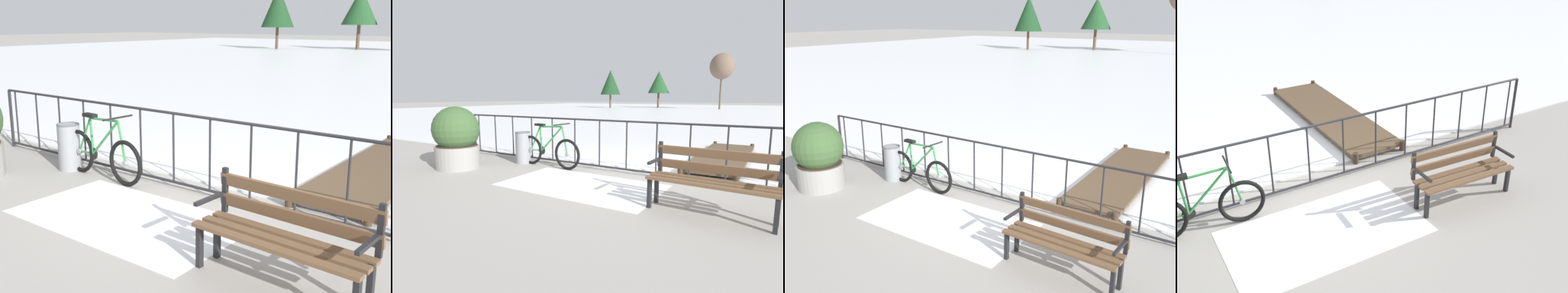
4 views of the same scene
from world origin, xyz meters
The scene contains 12 objects.
ground_plane centered at (0.00, 0.00, 0.00)m, with size 160.00×160.00×0.00m, color #9E9991.
frozen_pond centered at (0.00, 28.40, 0.01)m, with size 80.00×56.00×0.03m, color white.
snow_patch centered at (-0.32, -1.20, 0.00)m, with size 2.74×1.57×0.01m, color white.
railing_fence centered at (0.00, 0.00, 0.56)m, with size 9.06×0.06×1.07m.
bicycle_near_railing centered at (-1.72, -0.33, 0.37)m, with size 1.71×0.52×0.97m.
park_bench centered at (1.86, -1.46, 0.51)m, with size 1.62×0.56×0.89m.
planter_with_shrub centered at (-3.35, -1.42, 0.66)m, with size 0.97×0.97×1.33m.
trash_bin centered at (-2.47, -0.32, 0.37)m, with size 0.35×0.35×0.73m.
wooden_dock centered at (1.50, 2.29, 0.12)m, with size 1.10×4.08×0.20m.
tree_west_mid centered at (-3.45, 35.13, 5.09)m, with size 2.78×2.78×6.64m.
tree_centre centered at (-17.33, 33.32, 3.47)m, with size 2.76×2.76×5.15m.
tree_east_mid centered at (-11.60, 36.62, 3.49)m, with size 2.91×2.91×5.00m.
Camera 2 is at (2.51, -5.67, 1.53)m, focal length 28.68 mm.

